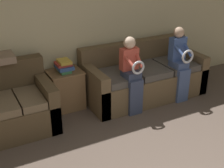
% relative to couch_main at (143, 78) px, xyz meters
% --- Properties ---
extents(wall_back, '(7.01, 0.06, 2.55)m').
position_rel_couch_main_xyz_m(wall_back, '(-0.98, 0.49, 0.94)').
color(wall_back, beige).
rests_on(wall_back, ground_plane).
extents(couch_main, '(2.11, 0.92, 0.92)m').
position_rel_couch_main_xyz_m(couch_main, '(0.00, 0.00, 0.00)').
color(couch_main, brown).
rests_on(couch_main, ground_plane).
extents(couch_side, '(1.39, 0.91, 0.95)m').
position_rel_couch_main_xyz_m(couch_side, '(-2.39, -0.02, -0.00)').
color(couch_side, brown).
rests_on(couch_side, ground_plane).
extents(child_left_seated, '(0.28, 0.38, 1.22)m').
position_rel_couch_main_xyz_m(child_left_seated, '(-0.47, -0.38, 0.35)').
color(child_left_seated, '#384260').
rests_on(child_left_seated, ground_plane).
extents(child_right_seated, '(0.27, 0.38, 1.26)m').
position_rel_couch_main_xyz_m(child_right_seated, '(0.47, -0.38, 0.37)').
color(child_right_seated, '#475B8E').
rests_on(child_right_seated, ground_plane).
extents(side_shelf, '(0.54, 0.46, 0.64)m').
position_rel_couch_main_xyz_m(side_shelf, '(-1.36, 0.21, -0.01)').
color(side_shelf, olive).
rests_on(side_shelf, ground_plane).
extents(book_stack, '(0.24, 0.30, 0.19)m').
position_rel_couch_main_xyz_m(book_stack, '(-1.37, 0.21, 0.40)').
color(book_stack, '#3D8451').
rests_on(book_stack, side_shelf).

